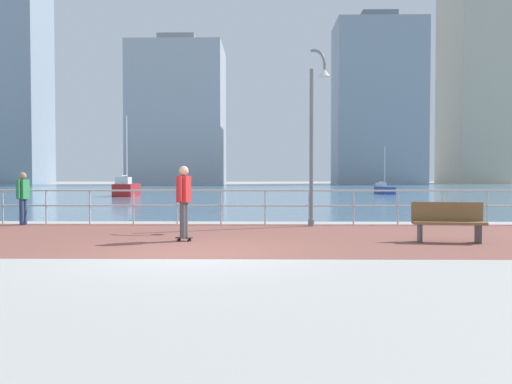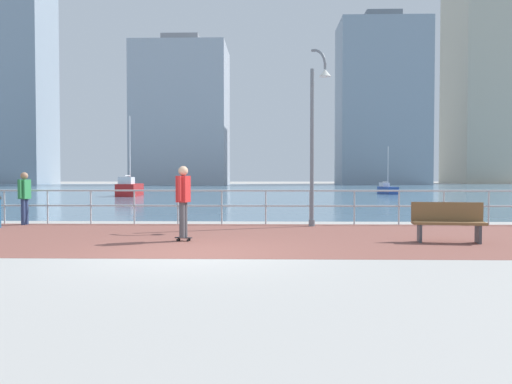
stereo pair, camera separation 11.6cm
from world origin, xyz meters
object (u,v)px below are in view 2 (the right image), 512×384
bystander (24,194)px  sailboat_gray (130,188)px  skateboarder (183,196)px  lamppost (316,128)px  park_bench (448,222)px  sailboat_red (387,189)px

bystander → sailboat_gray: size_ratio=0.26×
skateboarder → bystander: (-5.67, 3.91, -0.09)m
lamppost → sailboat_gray: 27.08m
bystander → park_bench: size_ratio=1.00×
lamppost → sailboat_red: (8.99, 29.11, -2.57)m
lamppost → bystander: bearing=177.6°
bystander → park_bench: bystander is taller
lamppost → park_bench: lamppost is taller
bystander → skateboarder: bearing=-34.6°
skateboarder → sailboat_gray: (-8.89, 27.54, -0.46)m
sailboat_red → sailboat_gray: 21.90m
skateboarder → bystander: size_ratio=1.07×
skateboarder → sailboat_gray: sailboat_gray is taller
skateboarder → park_bench: (6.11, -0.08, -0.58)m
lamppost → skateboarder: lamppost is taller
skateboarder → sailboat_red: 34.92m
lamppost → sailboat_gray: size_ratio=0.85×
lamppost → park_bench: size_ratio=3.26×
sailboat_red → lamppost: bearing=-107.2°
bystander → lamppost: bearing=-2.4°
sailboat_red → sailboat_gray: sailboat_gray is taller
park_bench → sailboat_red: (6.30, 32.71, -0.08)m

